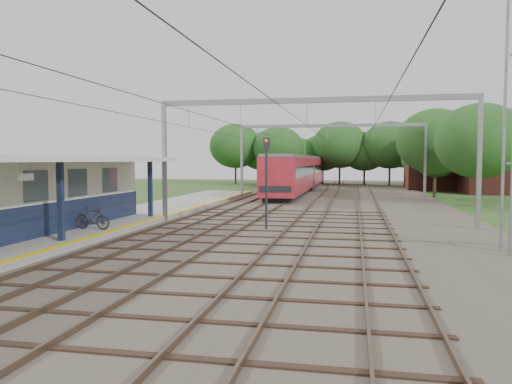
# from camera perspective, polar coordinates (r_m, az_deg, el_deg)

# --- Properties ---
(ground) EXTENTS (160.00, 160.00, 0.00)m
(ground) POSITION_cam_1_polar(r_m,az_deg,el_deg) (13.95, -13.94, -11.45)
(ground) COLOR #2D4C1E
(ground) RESTS_ON ground
(ballast_bed) EXTENTS (18.00, 90.00, 0.10)m
(ballast_bed) POSITION_cam_1_polar(r_m,az_deg,el_deg) (42.37, 8.78, -1.23)
(ballast_bed) COLOR #473D33
(ballast_bed) RESTS_ON ground
(platform) EXTENTS (5.00, 52.00, 0.35)m
(platform) POSITION_cam_1_polar(r_m,az_deg,el_deg) (29.55, -15.58, -3.17)
(platform) COLOR gray
(platform) RESTS_ON ground
(yellow_stripe) EXTENTS (0.45, 52.00, 0.01)m
(yellow_stripe) POSITION_cam_1_polar(r_m,az_deg,el_deg) (28.59, -11.55, -2.98)
(yellow_stripe) COLOR yellow
(yellow_stripe) RESTS_ON platform
(station_building) EXTENTS (3.41, 18.00, 3.40)m
(station_building) POSITION_cam_1_polar(r_m,az_deg,el_deg) (24.19, -26.10, -0.44)
(station_building) COLOR beige
(station_building) RESTS_ON platform
(canopy) EXTENTS (6.40, 20.00, 3.44)m
(canopy) POSITION_cam_1_polar(r_m,az_deg,el_deg) (22.67, -25.52, 3.37)
(canopy) COLOR #101934
(canopy) RESTS_ON platform
(rail_tracks) EXTENTS (11.80, 88.00, 0.15)m
(rail_tracks) POSITION_cam_1_polar(r_m,az_deg,el_deg) (42.53, 5.42, -1.02)
(rail_tracks) COLOR brown
(rail_tracks) RESTS_ON ballast_bed
(catenary_system) EXTENTS (17.22, 88.00, 7.00)m
(catenary_system) POSITION_cam_1_polar(r_m,az_deg,el_deg) (37.59, 7.62, 6.50)
(catenary_system) COLOR gray
(catenary_system) RESTS_ON ground
(tree_band) EXTENTS (31.72, 30.88, 8.82)m
(tree_band) POSITION_cam_1_polar(r_m,az_deg,el_deg) (69.34, 9.66, 4.66)
(tree_band) COLOR #382619
(tree_band) RESTS_ON ground
(house_near) EXTENTS (7.00, 6.12, 7.89)m
(house_near) POSITION_cam_1_polar(r_m,az_deg,el_deg) (60.14, 25.92, 2.67)
(house_near) COLOR brown
(house_near) RESTS_ON ground
(house_far) EXTENTS (8.00, 6.12, 8.66)m
(house_far) POSITION_cam_1_polar(r_m,az_deg,el_deg) (64.99, 20.31, 3.07)
(house_far) COLOR brown
(house_far) RESTS_ON ground
(bicycle) EXTENTS (1.88, 0.70, 1.10)m
(bicycle) POSITION_cam_1_polar(r_m,az_deg,el_deg) (24.74, -18.18, -2.83)
(bicycle) COLOR black
(bicycle) RESTS_ON platform
(train) EXTENTS (3.09, 38.51, 4.05)m
(train) POSITION_cam_1_polar(r_m,az_deg,el_deg) (59.23, 5.14, 2.30)
(train) COLOR black
(train) RESTS_ON ballast_bed
(signal_post) EXTENTS (0.37, 0.32, 4.76)m
(signal_post) POSITION_cam_1_polar(r_m,az_deg,el_deg) (25.42, 1.20, 2.49)
(signal_post) COLOR black
(signal_post) RESTS_ON ground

